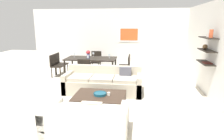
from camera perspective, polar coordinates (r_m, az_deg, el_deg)
ground_plane at (r=5.90m, az=-2.41°, el=-7.48°), size 18.00×18.00×0.00m
back_wall_unit at (r=9.01m, az=3.49°, el=8.62°), size 8.40×0.09×2.70m
right_wall_shelf_unit at (r=6.39m, az=26.45°, el=5.25°), size 0.34×8.20×2.70m
sofa_beige at (r=6.13m, az=-2.48°, el=-3.79°), size 2.33×0.90×0.78m
loveseat_white at (r=3.83m, az=-7.34°, el=-14.96°), size 1.51×0.90×0.78m
coffee_table at (r=4.98m, az=-3.54°, el=-9.21°), size 1.24×0.96×0.38m
decorative_bowl at (r=4.90m, az=-3.46°, el=-6.80°), size 0.32×0.32×0.06m
candle_jar at (r=4.86m, az=-0.95°, el=-6.84°), size 0.07×0.07×0.08m
dining_table at (r=7.88m, az=-6.05°, el=2.99°), size 1.96×0.99×0.75m
dining_chair_foot at (r=7.06m, az=-7.77°, el=0.21°), size 0.44×0.44×0.88m
dining_chair_left_far at (r=8.56m, az=-14.73°, el=2.21°), size 0.44×0.44×0.88m
dining_chair_left_near at (r=8.16m, az=-15.92°, el=1.59°), size 0.44×0.44×0.88m
dining_chair_head at (r=8.78m, az=-4.61°, el=2.88°), size 0.44×0.44×0.88m
dining_chair_right_near at (r=7.49m, az=3.94°, el=1.05°), size 0.44×0.44×0.88m
dining_chair_right_far at (r=7.92m, az=4.17°, el=1.74°), size 0.44×0.44×0.88m
wine_glass_head at (r=8.27m, az=-5.36°, el=4.75°), size 0.08×0.08×0.16m
wine_glass_right_far at (r=7.83m, az=-0.76°, el=4.30°), size 0.07×0.07×0.16m
wine_glass_foot at (r=7.43m, az=-6.89°, el=3.75°), size 0.07×0.07×0.17m
wine_glass_left_far at (r=8.17m, az=-10.77°, el=4.52°), size 0.06×0.06×0.17m
centerpiece_vase at (r=7.84m, az=-6.82°, el=4.69°), size 0.16×0.16×0.31m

